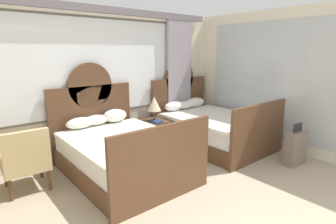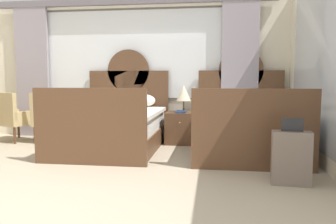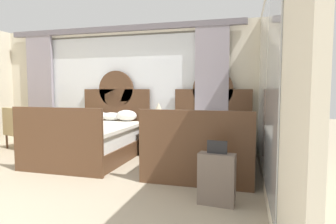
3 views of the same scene
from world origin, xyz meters
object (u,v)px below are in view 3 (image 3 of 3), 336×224
object	(u,v)px
bed_near_mirror	(206,144)
suitcase_on_floor	(217,179)
table_lamp_on_nightstand	(159,110)
book_on_nightstand	(155,126)
armchair_by_window_centre	(19,127)
nightstand_between_beds	(157,140)
armchair_by_window_left	(48,129)
bed_near_window	(94,138)

from	to	relation	value
bed_near_mirror	suitcase_on_floor	xyz separation A→B (m)	(0.34, -1.61, -0.08)
table_lamp_on_nightstand	book_on_nightstand	bearing A→B (deg)	-110.88
book_on_nightstand	armchair_by_window_centre	bearing A→B (deg)	-177.26
nightstand_between_beds	suitcase_on_floor	world-z (taller)	suitcase_on_floor
nightstand_between_beds	book_on_nightstand	distance (m)	0.32
armchair_by_window_centre	suitcase_on_floor	world-z (taller)	armchair_by_window_centre
table_lamp_on_nightstand	suitcase_on_floor	xyz separation A→B (m)	(1.37, -2.19, -0.60)
table_lamp_on_nightstand	suitcase_on_floor	world-z (taller)	table_lamp_on_nightstand
table_lamp_on_nightstand	armchair_by_window_centre	distance (m)	3.19
table_lamp_on_nightstand	armchair_by_window_centre	bearing A→B (deg)	-175.52
bed_near_mirror	armchair_by_window_centre	xyz separation A→B (m)	(-4.18, 0.33, 0.10)
armchair_by_window_left	nightstand_between_beds	bearing A→B (deg)	6.36
book_on_nightstand	armchair_by_window_centre	xyz separation A→B (m)	(-3.12, -0.15, -0.11)
nightstand_between_beds	armchair_by_window_centre	world-z (taller)	armchair_by_window_centre
armchair_by_window_left	armchair_by_window_centre	xyz separation A→B (m)	(-0.77, 0.00, 0.00)
armchair_by_window_left	armchair_by_window_centre	size ratio (longest dim) A/B	1.00
bed_near_window	nightstand_between_beds	xyz separation A→B (m)	(1.06, 0.59, -0.09)
nightstand_between_beds	armchair_by_window_left	xyz separation A→B (m)	(-2.35, -0.26, 0.19)
bed_near_mirror	armchair_by_window_left	xyz separation A→B (m)	(-3.41, 0.33, 0.10)
bed_near_window	table_lamp_on_nightstand	bearing A→B (deg)	27.85
armchair_by_window_left	bed_near_window	bearing A→B (deg)	-14.58
bed_near_mirror	suitcase_on_floor	distance (m)	1.65
suitcase_on_floor	nightstand_between_beds	bearing A→B (deg)	122.66
bed_near_mirror	table_lamp_on_nightstand	distance (m)	1.29
table_lamp_on_nightstand	nightstand_between_beds	bearing A→B (deg)	166.75
bed_near_mirror	book_on_nightstand	distance (m)	1.18
bed_near_mirror	nightstand_between_beds	distance (m)	1.22
nightstand_between_beds	bed_near_mirror	bearing A→B (deg)	-29.03
suitcase_on_floor	armchair_by_window_left	bearing A→B (deg)	152.70
nightstand_between_beds	book_on_nightstand	xyz separation A→B (m)	(0.00, -0.11, 0.30)
bed_near_mirror	bed_near_window	bearing A→B (deg)	-179.92
bed_near_window	table_lamp_on_nightstand	size ratio (longest dim) A/B	4.46
armchair_by_window_left	suitcase_on_floor	size ratio (longest dim) A/B	1.24
bed_near_window	book_on_nightstand	xyz separation A→B (m)	(1.07, 0.49, 0.21)
bed_near_window	armchair_by_window_left	xyz separation A→B (m)	(-1.28, 0.33, 0.10)
book_on_nightstand	suitcase_on_floor	bearing A→B (deg)	-56.11
nightstand_between_beds	armchair_by_window_centre	bearing A→B (deg)	-175.28
bed_near_mirror	suitcase_on_floor	world-z (taller)	bed_near_mirror
book_on_nightstand	armchair_by_window_left	distance (m)	2.36
bed_near_window	bed_near_mirror	bearing A→B (deg)	0.08
bed_near_window	book_on_nightstand	distance (m)	1.19
table_lamp_on_nightstand	armchair_by_window_centre	world-z (taller)	table_lamp_on_nightstand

